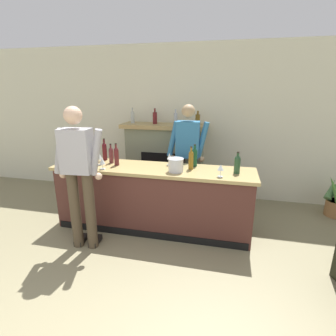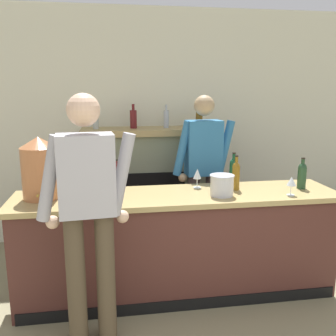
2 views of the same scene
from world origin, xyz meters
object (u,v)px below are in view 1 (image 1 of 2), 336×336
Objects in this scene: wine_bottle_cabernet_heavy at (195,156)px; wine_glass_near_bucket at (169,157)px; wine_bottle_chardonnay_pale at (111,154)px; wine_glass_back_row at (100,157)px; wine_bottle_riesling_slim at (191,159)px; person_customer at (79,173)px; fireplace_stone at (165,161)px; wine_bottle_port_short at (237,164)px; person_bartender at (187,155)px; copper_dispenser at (79,145)px; wine_glass_by_dispenser at (221,168)px; wine_bottle_merlot_tall at (116,156)px; ice_bucket_steel at (176,165)px; wine_bottle_burgundy_dark at (105,151)px; wine_glass_mid_counter at (102,161)px.

wine_bottle_cabernet_heavy is 1.74× the size of wine_glass_near_bucket.
wine_bottle_chardonnay_pale is 1.76× the size of wine_glass_back_row.
person_customer is at bearing -150.69° from wine_bottle_riesling_slim.
wine_glass_near_bucket is at bearing 41.46° from person_customer.
fireplace_stone is 5.27× the size of wine_bottle_riesling_slim.
fireplace_stone is 1.79m from wine_bottle_port_short.
fireplace_stone is at bearing 132.08° from person_bartender.
wine_glass_near_bucket is (1.35, 0.12, -0.13)m from copper_dispenser.
wine_bottle_riesling_slim reaches higher than wine_bottle_port_short.
person_customer is 1.73m from wine_glass_by_dispenser.
wine_glass_back_row is at bearing -178.85° from wine_bottle_port_short.
fireplace_stone reaches higher than wine_glass_near_bucket.
wine_bottle_merlot_tall is at bearing -177.07° from wine_bottle_riesling_slim.
wine_glass_near_bucket is at bearing 169.74° from wine_bottle_port_short.
wine_glass_by_dispenser is 0.90× the size of wine_glass_near_bucket.
wine_bottle_merlot_tall reaches higher than wine_glass_near_bucket.
wine_bottle_chardonnay_pale is at bearing 5.27° from copper_dispenser.
wine_glass_near_bucket is (-0.15, 0.28, 0.03)m from ice_bucket_steel.
ice_bucket_steel is at bearing -6.68° from wine_bottle_merlot_tall.
wine_glass_back_row is (0.37, -0.09, -0.14)m from copper_dispenser.
wine_glass_back_row is (0.05, -0.26, -0.03)m from wine_bottle_burgundy_dark.
wine_bottle_riesling_slim is at bearing -76.64° from person_bartender.
wine_glass_mid_counter is (0.02, -0.32, -0.02)m from wine_bottle_chardonnay_pale.
person_bartender is 3.43× the size of copper_dispenser.
wine_bottle_merlot_tall is 1.02× the size of wine_bottle_cabernet_heavy.
copper_dispenser is 2.10m from wine_glass_by_dispenser.
wine_glass_back_row is at bearing -13.29° from copper_dispenser.
person_bartender is at bearing 103.36° from wine_bottle_riesling_slim.
wine_glass_mid_counter is at bearing -116.87° from wine_bottle_merlot_tall.
wine_bottle_burgundy_dark is 0.48m from wine_glass_mid_counter.
wine_bottle_chardonnay_pale is 0.32m from wine_glass_mid_counter.
ice_bucket_steel is 1.16× the size of wine_glass_near_bucket.
person_customer is 5.75× the size of wine_bottle_cabernet_heavy.
wine_bottle_cabernet_heavy is 1.35m from wine_glass_back_row.
copper_dispenser is 3.15× the size of wine_glass_back_row.
wine_bottle_cabernet_heavy is (1.22, 0.11, 0.01)m from wine_bottle_chardonnay_pale.
wine_bottle_cabernet_heavy reaches higher than ice_bucket_steel.
wine_bottle_cabernet_heavy is 1.27m from wine_glass_mid_counter.
wine_glass_near_bucket is at bearing 11.95° from wine_glass_back_row.
fireplace_stone reaches higher than wine_bottle_chardonnay_pale.
person_bartender is 0.63m from wine_bottle_riesling_slim.
wine_glass_near_bucket is at bearing 4.89° from wine_bottle_chardonnay_pale.
wine_bottle_port_short is at bearing -1.25° from copper_dispenser.
wine_bottle_port_short is 0.28m from wine_glass_by_dispenser.
person_customer reaches higher than wine_bottle_burgundy_dark.
wine_bottle_port_short is (1.26, -1.22, 0.36)m from fireplace_stone.
wine_bottle_cabernet_heavy is (1.09, 0.21, -0.00)m from wine_bottle_merlot_tall.
wine_bottle_port_short is 1.76× the size of wine_glass_by_dispenser.
wine_bottle_merlot_tall reaches higher than ice_bucket_steel.
wine_bottle_chardonnay_pale is (0.07, 0.75, 0.06)m from person_customer.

